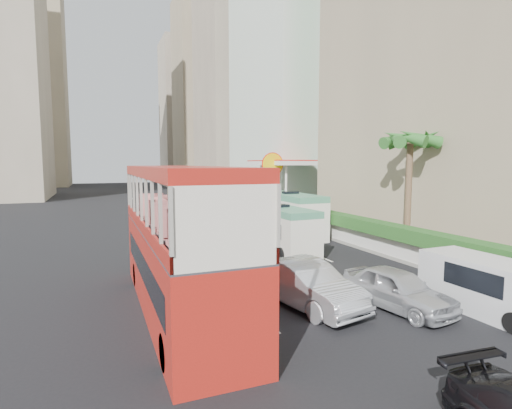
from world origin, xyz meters
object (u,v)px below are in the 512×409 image
palm_tree (408,195)px  double_decker_bus (179,240)px  shell_station (291,187)px  car_silver_lane_a (305,306)px  panel_van_far (247,208)px  car_silver_lane_b (397,309)px  van_asset (241,233)px  minibus_near (280,230)px  minibus_far (290,215)px  panel_van_near (490,287)px

palm_tree → double_decker_bus: bearing=-163.8°
double_decker_bus → shell_station: shell_station is taller
double_decker_bus → car_silver_lane_a: size_ratio=2.20×
panel_van_far → shell_station: bearing=22.2°
palm_tree → car_silver_lane_b: bearing=-134.4°
car_silver_lane_a → palm_tree: (9.51, 5.29, 3.38)m
van_asset → shell_station: bearing=41.7°
car_silver_lane_a → van_asset: (3.07, 15.38, 0.00)m
double_decker_bus → van_asset: bearing=62.4°
minibus_near → panel_van_far: bearing=74.7°
double_decker_bus → minibus_far: 15.65m
panel_van_near → panel_van_far: size_ratio=0.92×
minibus_near → car_silver_lane_b: bearing=-92.8°
shell_station → van_asset: bearing=-134.2°
minibus_near → shell_station: size_ratio=0.75×
car_silver_lane_a → panel_van_near: panel_van_near is taller
minibus_near → panel_van_near: bearing=-79.4°
double_decker_bus → car_silver_lane_b: double_decker_bus is taller
car_silver_lane_a → double_decker_bus: bearing=151.8°
palm_tree → shell_station: palm_tree is taller
car_silver_lane_b → shell_station: shell_station is taller
panel_van_far → car_silver_lane_b: bearing=-93.5°
double_decker_bus → car_silver_lane_b: size_ratio=2.57×
minibus_far → panel_van_near: minibus_far is taller
palm_tree → car_silver_lane_a: bearing=-150.9°
minibus_far → car_silver_lane_a: bearing=-115.6°
car_silver_lane_b → minibus_near: (0.07, 9.80, 1.33)m
double_decker_bus → minibus_far: (10.27, 11.76, -1.02)m
car_silver_lane_a → panel_van_far: size_ratio=0.99×
panel_van_near → shell_station: (6.14, 27.27, 1.82)m
panel_van_far → shell_station: size_ratio=0.63×
panel_van_far → shell_station: (5.50, 1.78, 1.74)m
car_silver_lane_b → panel_van_far: 24.22m
double_decker_bus → minibus_near: (7.26, 7.05, -1.20)m
double_decker_bus → shell_station: 28.02m
minibus_far → palm_tree: bearing=-66.5°
panel_van_far → shell_station: shell_station is taller
van_asset → panel_van_near: panel_van_near is taller
car_silver_lane_b → car_silver_lane_a: bearing=144.0°
car_silver_lane_a → car_silver_lane_b: (2.90, -1.46, 0.00)m
car_silver_lane_b → palm_tree: palm_tree is taller
minibus_near → palm_tree: size_ratio=0.94×
minibus_far → palm_tree: (3.53, -7.76, 1.87)m
minibus_near → panel_van_far: minibus_near is taller
double_decker_bus → car_silver_lane_b: (7.19, -2.75, -2.53)m
van_asset → panel_van_far: (3.15, 7.13, 1.01)m
car_silver_lane_b → panel_van_near: 3.21m
panel_van_near → panel_van_far: (0.64, 25.50, 0.08)m
panel_van_near → car_silver_lane_b: bearing=149.1°
car_silver_lane_b → palm_tree: (6.61, 6.75, 3.38)m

